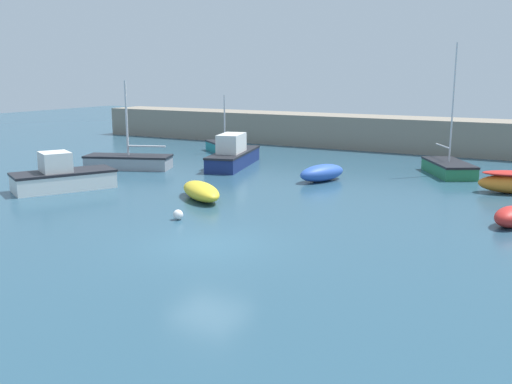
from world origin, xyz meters
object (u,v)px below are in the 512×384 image
at_px(sailboat_twin_hulled, 129,161).
at_px(mooring_buoy_white, 178,215).
at_px(sailboat_tall_mast, 449,167).
at_px(fishing_dinghy_green, 511,217).
at_px(cabin_cruiser_white, 233,155).
at_px(rowboat_blue_near, 322,173).
at_px(sailboat_short_mast, 225,147).
at_px(open_tender_yellow, 201,191).
at_px(motorboat_with_cabin, 62,177).

distance_m(sailboat_twin_hulled, mooring_buoy_white, 12.80).
distance_m(sailboat_tall_mast, mooring_buoy_white, 16.90).
height_order(sailboat_twin_hulled, fishing_dinghy_green, sailboat_twin_hulled).
bearing_deg(cabin_cruiser_white, rowboat_blue_near, -120.25).
height_order(fishing_dinghy_green, cabin_cruiser_white, cabin_cruiser_white).
distance_m(rowboat_blue_near, fishing_dinghy_green, 10.80).
bearing_deg(sailboat_short_mast, mooring_buoy_white, 154.72).
height_order(rowboat_blue_near, sailboat_tall_mast, sailboat_tall_mast).
xyz_separation_m(open_tender_yellow, sailboat_tall_mast, (8.52, 11.84, 0.03)).
relative_size(rowboat_blue_near, motorboat_with_cabin, 0.64).
bearing_deg(sailboat_twin_hulled, cabin_cruiser_white, -164.94).
bearing_deg(motorboat_with_cabin, cabin_cruiser_white, 8.23).
xyz_separation_m(open_tender_yellow, rowboat_blue_near, (3.06, 6.74, 0.06)).
height_order(open_tender_yellow, motorboat_with_cabin, motorboat_with_cabin).
xyz_separation_m(open_tender_yellow, sailboat_short_mast, (-7.05, 13.38, 0.01)).
distance_m(open_tender_yellow, mooring_buoy_white, 3.65).
xyz_separation_m(motorboat_with_cabin, mooring_buoy_white, (8.38, -2.01, -0.43)).
distance_m(sailboat_twin_hulled, cabin_cruiser_white, 6.21).
xyz_separation_m(cabin_cruiser_white, motorboat_with_cabin, (-3.66, -9.98, -0.08)).
height_order(fishing_dinghy_green, mooring_buoy_white, fishing_dinghy_green).
distance_m(cabin_cruiser_white, mooring_buoy_white, 12.89).
xyz_separation_m(rowboat_blue_near, sailboat_tall_mast, (5.46, 5.10, -0.02)).
relative_size(open_tender_yellow, fishing_dinghy_green, 1.70).
relative_size(sailboat_twin_hulled, fishing_dinghy_green, 2.59).
height_order(cabin_cruiser_white, mooring_buoy_white, cabin_cruiser_white).
bearing_deg(sailboat_tall_mast, cabin_cruiser_white, -105.14).
relative_size(sailboat_twin_hulled, mooring_buoy_white, 13.34).
distance_m(cabin_cruiser_white, motorboat_with_cabin, 10.63).
xyz_separation_m(sailboat_short_mast, mooring_buoy_white, (8.30, -16.80, -0.19)).
bearing_deg(sailboat_twin_hulled, motorboat_with_cabin, 80.87).
height_order(sailboat_short_mast, sailboat_tall_mast, sailboat_tall_mast).
xyz_separation_m(sailboat_tall_mast, fishing_dinghy_green, (4.09, -10.15, -0.04)).
relative_size(open_tender_yellow, motorboat_with_cabin, 0.68).
bearing_deg(cabin_cruiser_white, sailboat_tall_mast, -89.37).
distance_m(motorboat_with_cabin, mooring_buoy_white, 8.63).
bearing_deg(mooring_buoy_white, sailboat_short_mast, 116.29).
relative_size(sailboat_short_mast, sailboat_tall_mast, 0.62).
bearing_deg(rowboat_blue_near, open_tender_yellow, 175.75).
height_order(rowboat_blue_near, cabin_cruiser_white, cabin_cruiser_white).
bearing_deg(motorboat_with_cabin, sailboat_short_mast, 28.04).
distance_m(sailboat_tall_mast, motorboat_with_cabin, 20.50).
bearing_deg(cabin_cruiser_white, open_tender_yellow, -172.57).
xyz_separation_m(sailboat_twin_hulled, fishing_dinghy_green, (21.08, -3.21, -0.06)).
height_order(sailboat_twin_hulled, motorboat_with_cabin, sailboat_twin_hulled).
xyz_separation_m(sailboat_tall_mast, motorboat_with_cabin, (-15.65, -13.25, 0.22)).
height_order(sailboat_tall_mast, cabin_cruiser_white, sailboat_tall_mast).
xyz_separation_m(sailboat_twin_hulled, rowboat_blue_near, (11.53, 1.84, 0.00)).
bearing_deg(sailboat_tall_mast, open_tender_yellow, -66.13).
relative_size(sailboat_short_mast, mooring_buoy_white, 11.12).
relative_size(sailboat_twin_hulled, sailboat_short_mast, 1.20).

